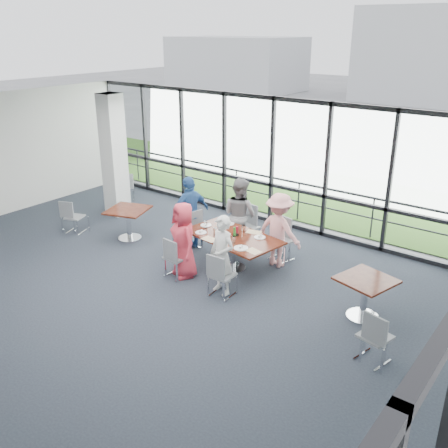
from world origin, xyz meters
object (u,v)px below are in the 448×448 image
Objects in this scene: diner_near_right at (222,255)px; chair_main_fr at (282,240)px; diner_far_right at (279,230)px; structural_column at (114,156)px; chair_main_fl at (247,227)px; chair_main_nl at (176,258)px; chair_spare_la at (75,217)px; side_table_left at (128,214)px; chair_spare_r at (375,336)px; side_table_right at (366,285)px; chair_main_end at (187,230)px; diner_far_left at (240,215)px; chair_spare_lb at (121,190)px; chair_main_nr at (222,275)px; diner_near_left at (184,240)px; diner_end at (190,213)px; main_table at (233,241)px.

diner_near_right is 1.95m from chair_main_fr.
diner_far_right reaches higher than diner_near_right.
structural_column is 3.40× the size of chair_main_fl.
chair_spare_la is (-3.56, 0.21, -0.02)m from chair_main_nl.
chair_spare_r is at bearing -8.57° from side_table_left.
chair_spare_la is at bearing -174.92° from side_table_right.
structural_column reaches higher than chair_main_end.
chair_main_fl is at bearing 142.96° from chair_main_end.
structural_column is 7.50m from side_table_right.
diner_far_left is at bearing 1.91° from chair_spare_la.
chair_spare_lb is (-2.04, 1.57, -0.21)m from side_table_left.
side_table_right is at bearing -6.97° from structural_column.
chair_main_nr is 0.98× the size of chair_spare_r.
diner_end is at bearing 148.84° from diner_near_left.
chair_spare_la is at bearing 173.00° from chair_main_nr.
side_table_left is at bearing 40.18° from chair_main_fl.
side_table_left is at bearing 0.11° from chair_spare_la.
chair_main_end is (-2.08, -0.53, -0.34)m from diner_far_right.
structural_column is 5.41m from chair_main_nr.
diner_far_right is (1.26, 1.57, 0.02)m from diner_near_left.
chair_spare_r is (4.97, -1.40, -0.02)m from chair_main_end.
side_table_left is at bearing -175.51° from chair_spare_r.
chair_main_fr reaches higher than chair_main_nr.
diner_end reaches higher than side_table_left.
diner_far_left reaches higher than chair_main_end.
diner_near_right is (0.44, -0.93, 0.14)m from main_table.
side_table_right is at bearing 170.56° from diner_far_left.
diner_near_left reaches higher than chair_main_nr.
side_table_left and side_table_right have the same top height.
structural_column is 5.24m from diner_near_right.
diner_near_right is (-2.49, -0.80, 0.14)m from side_table_right.
diner_near_left is 1.37m from chair_main_end.
side_table_left is 1.61m from diner_end.
diner_end is at bearing 18.63° from side_table_left.
diner_end reaches higher than diner_far_right.
side_table_left is 5.84m from side_table_right.
side_table_left is 0.66× the size of diner_end.
diner_far_left is (-0.90, 1.81, 0.07)m from diner_near_right.
diner_far_right is 5.15m from chair_spare_la.
structural_column is at bearing 16.52° from chair_main_fl.
chair_spare_r is at bearing 150.76° from diner_far_right.
chair_spare_r reaches higher than chair_spare_la.
chair_main_end reaches higher than chair_spare_la.
chair_main_fl is at bearing 108.45° from diner_near_left.
chair_spare_r reaches higher than side_table_right.
chair_main_fr is at bearing 95.50° from diner_near_right.
diner_near_left is at bearing 45.61° from diner_end.
diner_far_right is (3.57, 0.96, 0.16)m from side_table_left.
diner_end is 1.50m from chair_main_nl.
structural_column is 4.31m from chair_main_nl.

